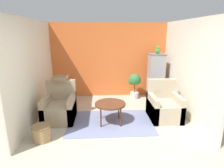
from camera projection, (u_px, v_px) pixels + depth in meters
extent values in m
plane|color=#B2A893|center=(117.00, 153.00, 3.48)|extent=(20.00, 20.00, 0.00)
cube|color=orange|center=(109.00, 60.00, 6.37)|extent=(3.97, 0.06, 2.48)
cube|color=beige|center=(33.00, 71.00, 4.63)|extent=(0.06, 3.32, 2.48)
cube|color=beige|center=(187.00, 69.00, 4.86)|extent=(0.06, 3.32, 2.48)
cube|color=slate|center=(110.00, 122.00, 4.65)|extent=(2.07, 1.42, 0.01)
cylinder|color=#512D1E|center=(110.00, 104.00, 4.52)|extent=(0.75, 0.75, 0.04)
cylinder|color=#512D1E|center=(101.00, 118.00, 4.35)|extent=(0.04, 0.04, 0.47)
cylinder|color=#512D1E|center=(121.00, 118.00, 4.38)|extent=(0.04, 0.04, 0.47)
cylinder|color=#512D1E|center=(101.00, 110.00, 4.79)|extent=(0.04, 0.04, 0.47)
cylinder|color=#512D1E|center=(119.00, 110.00, 4.82)|extent=(0.04, 0.04, 0.47)
cube|color=#9E896B|center=(60.00, 112.00, 4.71)|extent=(0.75, 0.85, 0.45)
cube|color=#9E896B|center=(61.00, 89.00, 4.92)|extent=(0.75, 0.14, 0.51)
cube|color=#9E896B|center=(47.00, 109.00, 4.67)|extent=(0.12, 0.85, 0.63)
cube|color=#9E896B|center=(72.00, 108.00, 4.70)|extent=(0.12, 0.85, 0.63)
cube|color=tan|center=(164.00, 110.00, 4.81)|extent=(0.75, 0.85, 0.45)
cube|color=tan|center=(161.00, 88.00, 5.03)|extent=(0.75, 0.14, 0.51)
cube|color=tan|center=(152.00, 107.00, 4.77)|extent=(0.12, 0.85, 0.63)
cube|color=tan|center=(176.00, 107.00, 4.81)|extent=(0.12, 0.85, 0.63)
cube|color=slate|center=(154.00, 97.00, 6.32)|extent=(0.49, 0.49, 0.09)
cube|color=#939399|center=(156.00, 76.00, 6.12)|extent=(0.47, 0.47, 1.39)
cube|color=slate|center=(157.00, 54.00, 5.93)|extent=(0.50, 0.50, 0.03)
ellipsoid|color=green|center=(157.00, 51.00, 5.90)|extent=(0.12, 0.15, 0.19)
sphere|color=green|center=(158.00, 47.00, 5.86)|extent=(0.10, 0.10, 0.10)
cone|color=gold|center=(158.00, 48.00, 5.82)|extent=(0.04, 0.04, 0.04)
cone|color=green|center=(157.00, 51.00, 5.97)|extent=(0.06, 0.12, 0.16)
cylinder|color=beige|center=(134.00, 95.00, 6.34)|extent=(0.28, 0.28, 0.22)
cylinder|color=brown|center=(135.00, 88.00, 6.27)|extent=(0.03, 0.03, 0.31)
sphere|color=#337038|center=(135.00, 79.00, 6.20)|extent=(0.38, 0.38, 0.38)
sphere|color=#337038|center=(131.00, 81.00, 6.25)|extent=(0.23, 0.23, 0.23)
sphere|color=#337038|center=(138.00, 81.00, 6.19)|extent=(0.21, 0.21, 0.21)
cylinder|color=#A37F51|center=(42.00, 133.00, 3.84)|extent=(0.37, 0.37, 0.33)
cylinder|color=brown|center=(41.00, 126.00, 3.80)|extent=(0.39, 0.39, 0.02)
cube|color=#846647|center=(60.00, 78.00, 4.84)|extent=(0.37, 0.37, 0.10)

